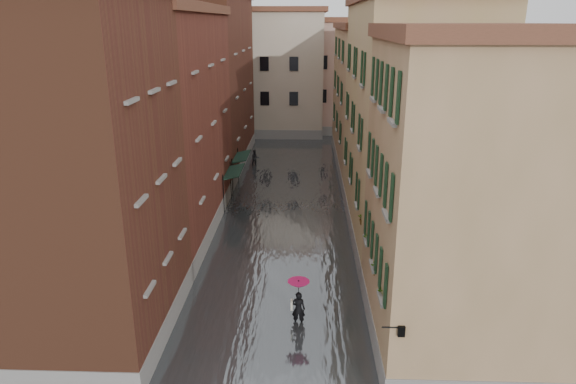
# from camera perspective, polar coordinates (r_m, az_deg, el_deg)

# --- Properties ---
(ground) EXTENTS (120.00, 120.00, 0.00)m
(ground) POSITION_cam_1_polar(r_m,az_deg,el_deg) (23.20, -1.60, -12.90)
(ground) COLOR #515153
(ground) RESTS_ON ground
(floodwater) EXTENTS (10.00, 60.00, 0.20)m
(floodwater) POSITION_cam_1_polar(r_m,az_deg,el_deg) (34.92, -0.26, -1.61)
(floodwater) COLOR #4A4E52
(floodwater) RESTS_ON ground
(building_left_near) EXTENTS (6.00, 8.00, 13.00)m
(building_left_near) POSITION_cam_1_polar(r_m,az_deg,el_deg) (20.42, -22.16, 1.23)
(building_left_near) COLOR brown
(building_left_near) RESTS_ON ground
(building_left_mid) EXTENTS (6.00, 14.00, 12.50)m
(building_left_mid) POSITION_cam_1_polar(r_m,az_deg,el_deg) (30.53, -13.94, 6.91)
(building_left_mid) COLOR brown
(building_left_mid) RESTS_ON ground
(building_left_far) EXTENTS (6.00, 16.00, 14.00)m
(building_left_far) POSITION_cam_1_polar(r_m,az_deg,el_deg) (44.86, -8.84, 11.73)
(building_left_far) COLOR brown
(building_left_far) RESTS_ON ground
(building_right_near) EXTENTS (6.00, 8.00, 11.50)m
(building_right_near) POSITION_cam_1_polar(r_m,az_deg,el_deg) (19.69, 18.63, -1.27)
(building_right_near) COLOR olive
(building_right_near) RESTS_ON ground
(building_right_mid) EXTENTS (6.00, 14.00, 13.00)m
(building_right_mid) POSITION_cam_1_polar(r_m,az_deg,el_deg) (29.85, 13.06, 7.21)
(building_right_mid) COLOR tan
(building_right_mid) RESTS_ON ground
(building_right_far) EXTENTS (6.00, 16.00, 11.50)m
(building_right_far) POSITION_cam_1_polar(r_m,az_deg,el_deg) (44.59, 9.49, 10.03)
(building_right_far) COLOR olive
(building_right_far) RESTS_ON ground
(building_end_cream) EXTENTS (12.00, 9.00, 13.00)m
(building_end_cream) POSITION_cam_1_polar(r_m,az_deg,el_deg) (58.21, -2.26, 12.92)
(building_end_cream) COLOR beige
(building_end_cream) RESTS_ON ground
(building_end_pink) EXTENTS (10.00, 9.00, 12.00)m
(building_end_pink) POSITION_cam_1_polar(r_m,az_deg,el_deg) (60.27, 6.66, 12.52)
(building_end_pink) COLOR tan
(building_end_pink) RESTS_ON ground
(awning_near) EXTENTS (1.09, 3.27, 2.80)m
(awning_near) POSITION_cam_1_polar(r_m,az_deg,el_deg) (34.49, -6.06, 2.17)
(awning_near) COLOR black
(awning_near) RESTS_ON ground
(awning_far) EXTENTS (1.09, 3.26, 2.80)m
(awning_far) POSITION_cam_1_polar(r_m,az_deg,el_deg) (38.32, -5.24, 3.85)
(awning_far) COLOR black
(awning_far) RESTS_ON ground
(wall_lantern) EXTENTS (0.71, 0.22, 0.35)m
(wall_lantern) POSITION_cam_1_polar(r_m,az_deg,el_deg) (16.75, 12.39, -14.77)
(wall_lantern) COLOR black
(wall_lantern) RESTS_ON ground
(window_planters) EXTENTS (0.59, 7.89, 0.84)m
(window_planters) POSITION_cam_1_polar(r_m,az_deg,el_deg) (21.08, 9.49, -5.78)
(window_planters) COLOR brown
(window_planters) RESTS_ON ground
(pedestrian_main) EXTENTS (0.93, 0.93, 2.06)m
(pedestrian_main) POSITION_cam_1_polar(r_m,az_deg,el_deg) (21.48, 1.16, -11.78)
(pedestrian_main) COLOR black
(pedestrian_main) RESTS_ON ground
(pedestrian_far) EXTENTS (0.87, 0.77, 1.49)m
(pedestrian_far) POSITION_cam_1_polar(r_m,az_deg,el_deg) (44.78, -3.67, 3.74)
(pedestrian_far) COLOR black
(pedestrian_far) RESTS_ON ground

